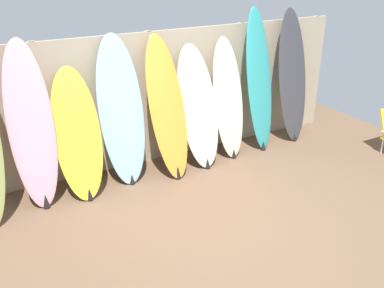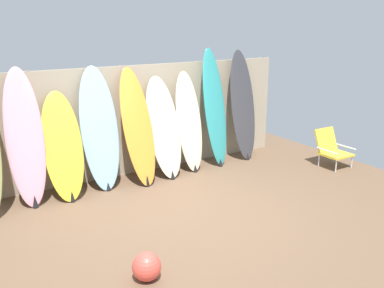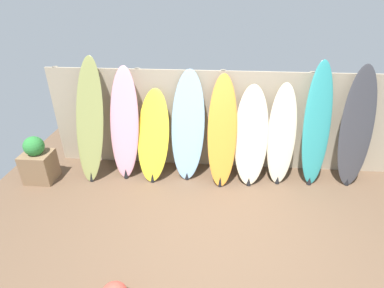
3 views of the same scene
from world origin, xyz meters
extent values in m
plane|color=brown|center=(0.00, 0.00, 0.00)|extent=(7.68, 7.68, 0.00)
cube|color=tan|center=(0.00, 2.00, 0.90)|extent=(6.08, 0.04, 1.80)
cylinder|color=gray|center=(-1.44, 2.04, 0.90)|extent=(0.10, 0.10, 1.80)
cylinder|color=gray|center=(0.00, 2.04, 0.90)|extent=(0.10, 0.10, 1.80)
cylinder|color=gray|center=(1.44, 2.04, 0.90)|extent=(0.10, 0.10, 1.80)
cylinder|color=gray|center=(2.88, 2.04, 0.90)|extent=(0.10, 0.10, 1.80)
ellipsoid|color=pink|center=(-1.64, 1.63, 0.95)|extent=(0.54, 0.58, 1.90)
cone|color=black|center=(-1.64, 1.40, 0.10)|extent=(0.08, 0.08, 0.17)
ellipsoid|color=yellow|center=(-1.14, 1.60, 0.76)|extent=(0.61, 0.69, 1.52)
cone|color=black|center=(-1.14, 1.33, 0.09)|extent=(0.08, 0.08, 0.15)
ellipsoid|color=#8CB7D6|center=(-0.56, 1.68, 0.92)|extent=(0.60, 0.58, 1.85)
cone|color=black|center=(-0.56, 1.45, 0.07)|extent=(0.08, 0.08, 0.12)
ellipsoid|color=orange|center=(0.02, 1.58, 0.90)|extent=(0.50, 0.68, 1.80)
cone|color=black|center=(0.02, 1.29, 0.10)|extent=(0.08, 0.08, 0.17)
ellipsoid|color=beige|center=(0.51, 1.63, 0.82)|extent=(0.56, 0.63, 1.63)
cone|color=black|center=(0.51, 1.36, 0.08)|extent=(0.08, 0.08, 0.14)
ellipsoid|color=beige|center=(1.01, 1.65, 0.84)|extent=(0.47, 0.47, 1.68)
cone|color=black|center=(1.01, 1.46, 0.07)|extent=(0.08, 0.08, 0.12)
ellipsoid|color=teal|center=(1.55, 1.67, 1.02)|extent=(0.50, 0.53, 2.05)
cone|color=black|center=(1.55, 1.47, 0.07)|extent=(0.08, 0.08, 0.13)
ellipsoid|color=#38383D|center=(2.19, 1.69, 1.00)|extent=(0.54, 0.45, 1.99)
cone|color=black|center=(2.19, 1.51, 0.06)|extent=(0.08, 0.08, 0.11)
cylinder|color=silver|center=(3.03, 0.55, 0.11)|extent=(0.02, 0.02, 0.22)
camera|label=1|loc=(-2.19, -3.12, 2.73)|focal=40.00mm
camera|label=2|loc=(-2.69, -4.34, 2.48)|focal=40.00mm
camera|label=3|loc=(-0.11, -2.90, 3.05)|focal=28.00mm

